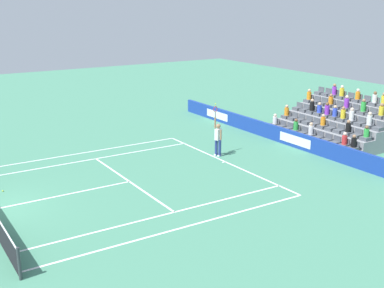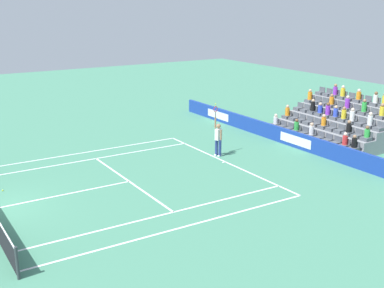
{
  "view_description": "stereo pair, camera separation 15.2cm",
  "coord_description": "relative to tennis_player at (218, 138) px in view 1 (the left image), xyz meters",
  "views": [
    {
      "loc": [
        -19.8,
        2.71,
        8.02
      ],
      "look_at": [
        0.54,
        -10.17,
        1.1
      ],
      "focal_mm": 46.47,
      "sensor_mm": 36.0,
      "label": 1
    },
    {
      "loc": [
        -19.88,
        2.59,
        8.02
      ],
      "look_at": [
        0.54,
        -10.17,
        1.1
      ],
      "focal_mm": 46.47,
      "sensor_mm": 36.0,
      "label": 2
    }
  ],
  "objects": [
    {
      "name": "stadium_stand",
      "position": [
        -1.09,
        -8.25,
        -0.16
      ],
      "size": [
        6.82,
        4.75,
        3.0
      ],
      "color": "gray",
      "rests_on": "ground"
    },
    {
      "name": "line_singles_sideline_right",
      "position": [
        -5.2,
        6.23,
        -0.99
      ],
      "size": [
        0.1,
        11.89,
        0.01
      ],
      "primitive_type": "cube",
      "color": "white",
      "rests_on": "ground"
    },
    {
      "name": "line_doubles_sideline_left",
      "position": [
        4.4,
        6.23,
        -0.99
      ],
      "size": [
        0.1,
        11.89,
        0.01
      ],
      "primitive_type": "cube",
      "color": "white",
      "rests_on": "ground"
    },
    {
      "name": "line_centre_mark",
      "position": [
        -1.09,
        0.38,
        -0.99
      ],
      "size": [
        0.1,
        0.2,
        0.01
      ],
      "primitive_type": "cube",
      "color": "white",
      "rests_on": "ground"
    },
    {
      "name": "line_service",
      "position": [
        -1.09,
        5.77,
        -0.99
      ],
      "size": [
        8.23,
        0.1,
        0.01
      ],
      "primitive_type": "cube",
      "color": "white",
      "rests_on": "ground"
    },
    {
      "name": "loose_tennis_ball",
      "position": [
        0.74,
        11.01,
        -0.96
      ],
      "size": [
        0.07,
        0.07,
        0.07
      ],
      "primitive_type": "sphere",
      "color": "#D1E533",
      "rests_on": "ground"
    },
    {
      "name": "line_baseline",
      "position": [
        -1.09,
        0.28,
        -0.99
      ],
      "size": [
        10.97,
        0.1,
        0.01
      ],
      "primitive_type": "cube",
      "color": "white",
      "rests_on": "ground"
    },
    {
      "name": "tennis_player",
      "position": [
        0.0,
        0.0,
        0.0
      ],
      "size": [
        0.54,
        0.41,
        2.85
      ],
      "color": "navy",
      "rests_on": "ground"
    },
    {
      "name": "line_centre_service",
      "position": [
        -1.09,
        8.97,
        -0.99
      ],
      "size": [
        0.1,
        6.4,
        0.01
      ],
      "primitive_type": "cube",
      "color": "white",
      "rests_on": "ground"
    },
    {
      "name": "sponsor_barrier",
      "position": [
        -1.09,
        -4.69,
        -0.54
      ],
      "size": [
        23.02,
        0.22,
        0.9
      ],
      "color": "#193899",
      "rests_on": "ground"
    },
    {
      "name": "line_singles_sideline_left",
      "position": [
        3.03,
        6.23,
        -0.99
      ],
      "size": [
        0.1,
        11.89,
        0.01
      ],
      "primitive_type": "cube",
      "color": "white",
      "rests_on": "ground"
    },
    {
      "name": "line_doubles_sideline_right",
      "position": [
        -6.57,
        6.23,
        -0.99
      ],
      "size": [
        0.1,
        11.89,
        0.01
      ],
      "primitive_type": "cube",
      "color": "white",
      "rests_on": "ground"
    }
  ]
}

